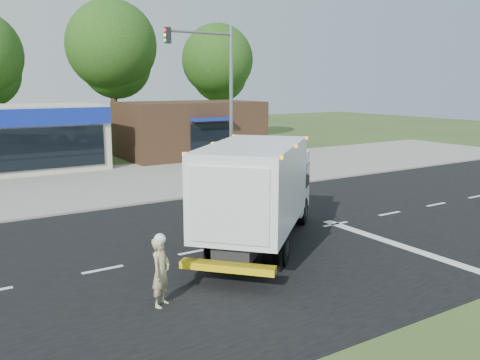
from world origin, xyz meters
The scene contains 10 objects.
ground centered at (0.00, 0.00, 0.00)m, with size 120.00×120.00×0.00m, color #385123.
road_asphalt centered at (0.00, 0.00, 0.00)m, with size 60.00×14.00×0.02m, color black.
sidewalk centered at (0.00, 8.20, 0.06)m, with size 60.00×2.40×0.12m, color gray.
parking_apron centered at (0.00, 14.00, 0.01)m, with size 60.00×9.00×0.02m, color gray.
lane_markings centered at (1.35, -1.35, 0.02)m, with size 55.20×7.00×0.01m.
ems_box_truck centered at (-0.91, -0.53, 2.01)m, with size 7.43×7.13×3.49m.
emergency_worker centered at (-5.54, -3.12, 0.89)m, with size 0.74×0.71×1.81m.
brown_storefront centered at (7.00, 19.98, 2.00)m, with size 10.00×6.70×4.00m.
traffic_signal_pole centered at (2.35, 7.60, 4.92)m, with size 3.51×0.25×8.00m.
background_trees centered at (-0.85, 28.16, 7.38)m, with size 36.77×7.39×12.10m.
Camera 1 is at (-10.10, -13.82, 5.26)m, focal length 38.00 mm.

